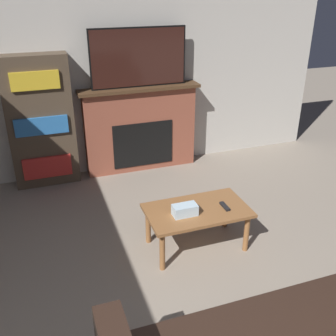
# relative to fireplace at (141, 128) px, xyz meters

# --- Properties ---
(wall_back) EXTENTS (5.91, 0.06, 2.70)m
(wall_back) POSITION_rel_fireplace_xyz_m (-0.36, 0.14, 0.79)
(wall_back) COLOR beige
(wall_back) RESTS_ON ground_plane
(fireplace) EXTENTS (1.55, 0.28, 1.12)m
(fireplace) POSITION_rel_fireplace_xyz_m (0.00, 0.00, 0.00)
(fireplace) COLOR brown
(fireplace) RESTS_ON ground_plane
(tv) EXTENTS (1.20, 0.03, 0.71)m
(tv) POSITION_rel_fireplace_xyz_m (0.00, -0.02, 0.91)
(tv) COLOR black
(tv) RESTS_ON fireplace
(coffee_table) EXTENTS (0.95, 0.55, 0.41)m
(coffee_table) POSITION_rel_fireplace_xyz_m (0.01, -1.88, -0.21)
(coffee_table) COLOR brown
(coffee_table) RESTS_ON ground_plane
(tissue_box) EXTENTS (0.22, 0.12, 0.10)m
(tissue_box) POSITION_rel_fireplace_xyz_m (-0.14, -1.93, -0.10)
(tissue_box) COLOR silver
(tissue_box) RESTS_ON coffee_table
(remote_control) EXTENTS (0.04, 0.15, 0.02)m
(remote_control) POSITION_rel_fireplace_xyz_m (0.26, -1.94, -0.14)
(remote_control) COLOR black
(remote_control) RESTS_ON coffee_table
(bookshelf) EXTENTS (0.76, 0.29, 1.58)m
(bookshelf) POSITION_rel_fireplace_xyz_m (-1.23, -0.02, 0.23)
(bookshelf) COLOR #4C3D2D
(bookshelf) RESTS_ON ground_plane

